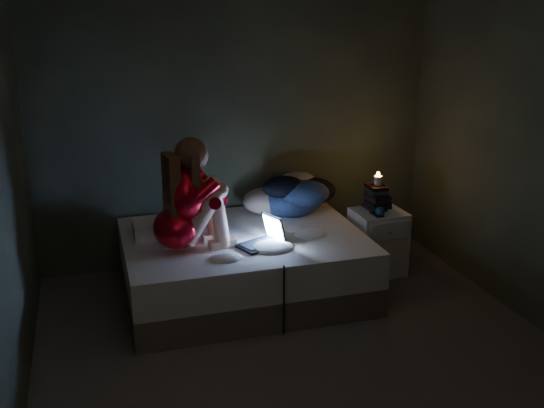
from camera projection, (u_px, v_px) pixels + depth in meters
name	position (u px, v px, depth m)	size (l,w,h in m)	color
floor	(307.00, 361.00, 4.30)	(3.60, 3.80, 0.02)	#494645
wall_back	(238.00, 121.00, 5.64)	(3.60, 0.02, 2.60)	#30312E
wall_front	(501.00, 319.00, 2.16)	(3.60, 0.02, 2.60)	#30312E
bed	(244.00, 265.00, 5.18)	(1.91, 1.43, 0.52)	silver
pillow	(159.00, 228.00, 5.07)	(0.41, 0.29, 0.12)	white
woman	(175.00, 196.00, 4.64)	(0.54, 0.35, 0.87)	#96000E
laptop	(260.00, 232.00, 4.83)	(0.34, 0.24, 0.24)	black
clothes_pile	(291.00, 193.00, 5.57)	(0.62, 0.50, 0.37)	#1C234B
nightstand	(378.00, 242.00, 5.59)	(0.43, 0.38, 0.58)	silver
book_stack	(377.00, 196.00, 5.52)	(0.19, 0.25, 0.24)	black
candle	(378.00, 179.00, 5.47)	(0.07, 0.07, 0.08)	beige
phone	(376.00, 214.00, 5.40)	(0.07, 0.14, 0.01)	black
blue_orb	(379.00, 211.00, 5.38)	(0.08, 0.08, 0.08)	navy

